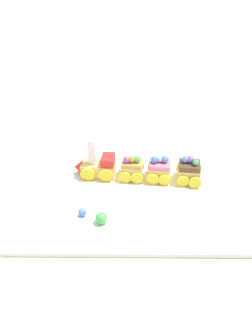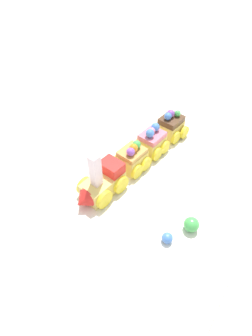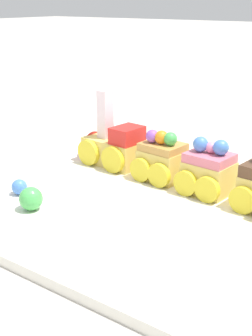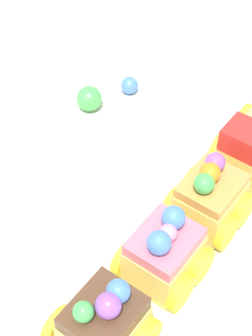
% 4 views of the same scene
% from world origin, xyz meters
% --- Properties ---
extents(ground_plane, '(10.00, 10.00, 0.00)m').
position_xyz_m(ground_plane, '(0.00, 0.00, 0.00)').
color(ground_plane, beige).
extents(display_board, '(0.80, 0.45, 0.01)m').
position_xyz_m(display_board, '(0.00, 0.00, 0.01)').
color(display_board, white).
rests_on(display_board, ground_plane).
extents(cake_train_locomotive, '(0.12, 0.07, 0.11)m').
position_xyz_m(cake_train_locomotive, '(0.10, -0.06, 0.04)').
color(cake_train_locomotive, '#EACC66').
rests_on(cake_train_locomotive, display_board).
extents(cake_car_caramel, '(0.07, 0.07, 0.07)m').
position_xyz_m(cake_car_caramel, '(0.01, -0.05, 0.04)').
color(cake_car_caramel, '#EACC66').
rests_on(cake_car_caramel, display_board).
extents(cake_car_strawberry, '(0.07, 0.07, 0.07)m').
position_xyz_m(cake_car_strawberry, '(-0.07, -0.04, 0.04)').
color(cake_car_strawberry, '#EACC66').
rests_on(cake_car_strawberry, display_board).
extents(cake_car_chocolate, '(0.07, 0.07, 0.08)m').
position_xyz_m(cake_car_chocolate, '(-0.15, -0.03, 0.04)').
color(cake_car_chocolate, '#EACC66').
rests_on(cake_car_chocolate, display_board).
extents(gumball_blue, '(0.02, 0.02, 0.02)m').
position_xyz_m(gumball_blue, '(0.12, 0.11, 0.02)').
color(gumball_blue, '#4C84E0').
rests_on(gumball_blue, display_board).
extents(gumball_green, '(0.03, 0.03, 0.03)m').
position_xyz_m(gumball_green, '(0.08, 0.13, 0.03)').
color(gumball_green, '#4CBC56').
rests_on(gumball_green, display_board).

